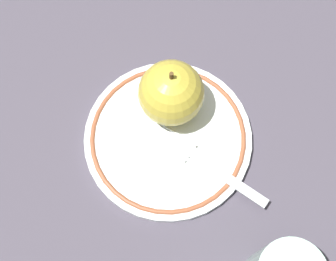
% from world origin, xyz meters
% --- Properties ---
extents(ground_plane, '(2.00, 2.00, 0.00)m').
position_xyz_m(ground_plane, '(0.00, 0.00, 0.00)').
color(ground_plane, '#4B4451').
extents(plate, '(0.21, 0.21, 0.01)m').
position_xyz_m(plate, '(-0.01, -0.01, 0.01)').
color(plate, white).
rests_on(plate, ground_plane).
extents(apple_red_whole, '(0.08, 0.08, 0.09)m').
position_xyz_m(apple_red_whole, '(-0.01, -0.05, 0.05)').
color(apple_red_whole, gold).
rests_on(apple_red_whole, plate).
extents(fork, '(0.16, 0.09, 0.00)m').
position_xyz_m(fork, '(-0.07, 0.02, 0.02)').
color(fork, silver).
rests_on(fork, plate).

